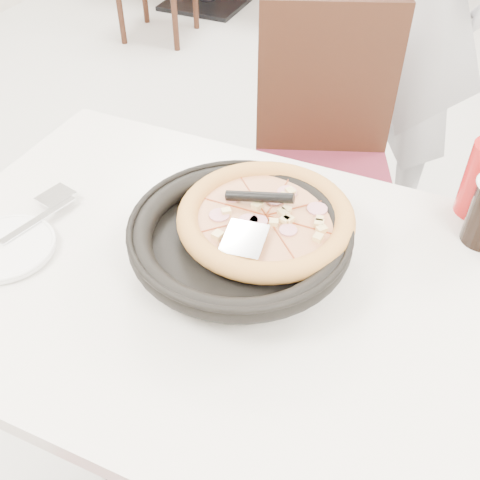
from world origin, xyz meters
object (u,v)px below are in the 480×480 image
at_px(pizza, 266,224).
at_px(side_plate, 7,248).
at_px(pizza_pan, 240,243).
at_px(chair_far, 323,182).
at_px(main_table, 228,387).

xyz_separation_m(pizza, side_plate, (-0.45, -0.21, -0.05)).
bearing_deg(pizza_pan, pizza, 58.00).
bearing_deg(pizza, pizza_pan, -122.00).
relative_size(pizza_pan, pizza, 1.23).
bearing_deg(side_plate, pizza_pan, 20.97).
bearing_deg(pizza_pan, chair_far, 91.42).
bearing_deg(chair_far, pizza_pan, 70.62).
bearing_deg(side_plate, main_table, 15.72).
height_order(pizza_pan, pizza, pizza).
bearing_deg(pizza, main_table, -113.40).
bearing_deg(side_plate, pizza, 25.00).
distance_m(pizza_pan, side_plate, 0.45).
xyz_separation_m(pizza_pan, side_plate, (-0.42, -0.16, -0.03)).
relative_size(main_table, pizza_pan, 3.42).
height_order(chair_far, side_plate, chair_far).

